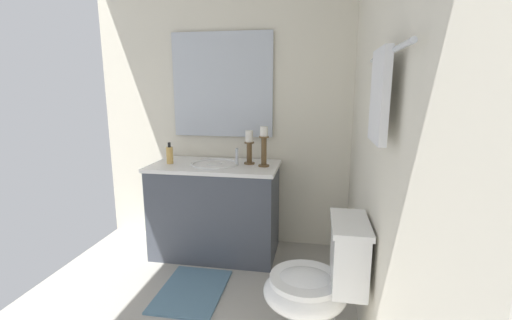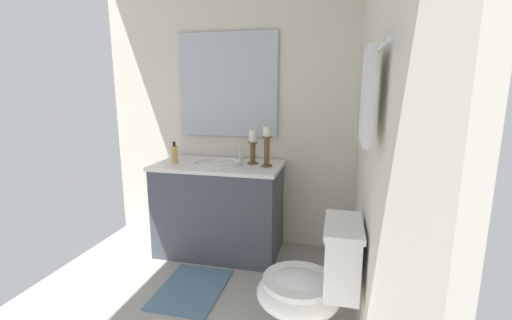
{
  "view_description": "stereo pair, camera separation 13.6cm",
  "coord_description": "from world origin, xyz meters",
  "px_view_note": "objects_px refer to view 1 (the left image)",
  "views": [
    {
      "loc": [
        1.78,
        0.83,
        1.41
      ],
      "look_at": [
        -0.52,
        0.43,
        0.93
      ],
      "focal_mm": 24.21,
      "sensor_mm": 36.0,
      "label": 1
    },
    {
      "loc": [
        1.75,
        0.97,
        1.41
      ],
      "look_at": [
        -0.52,
        0.43,
        0.93
      ],
      "focal_mm": 24.21,
      "sensor_mm": 36.0,
      "label": 2
    }
  ],
  "objects_px": {
    "soap_bottle": "(170,155)",
    "towel_bar": "(387,53)",
    "candle_holder_short": "(249,146)",
    "bath_mat": "(192,291)",
    "toilet": "(318,286)",
    "mirror": "(222,85)",
    "vanity_cabinet": "(216,209)",
    "candle_holder_tall": "(264,145)",
    "towel_near_vanity": "(379,96)",
    "sink_basin": "(215,169)"
  },
  "relations": [
    {
      "from": "candle_holder_short",
      "to": "sink_basin",
      "type": "bearing_deg",
      "value": -77.1
    },
    {
      "from": "soap_bottle",
      "to": "towel_bar",
      "type": "relative_size",
      "value": 0.24
    },
    {
      "from": "sink_basin",
      "to": "towel_bar",
      "type": "distance_m",
      "value": 1.85
    },
    {
      "from": "candle_holder_short",
      "to": "bath_mat",
      "type": "relative_size",
      "value": 0.47
    },
    {
      "from": "candle_holder_short",
      "to": "bath_mat",
      "type": "bearing_deg",
      "value": -22.23
    },
    {
      "from": "vanity_cabinet",
      "to": "mirror",
      "type": "bearing_deg",
      "value": 179.99
    },
    {
      "from": "soap_bottle",
      "to": "bath_mat",
      "type": "bearing_deg",
      "value": 32.98
    },
    {
      "from": "toilet",
      "to": "towel_near_vanity",
      "type": "bearing_deg",
      "value": 36.84
    },
    {
      "from": "toilet",
      "to": "candle_holder_short",
      "type": "bearing_deg",
      "value": -151.26
    },
    {
      "from": "vanity_cabinet",
      "to": "towel_near_vanity",
      "type": "distance_m",
      "value": 1.93
    },
    {
      "from": "candle_holder_short",
      "to": "toilet",
      "type": "height_order",
      "value": "candle_holder_short"
    },
    {
      "from": "toilet",
      "to": "bath_mat",
      "type": "bearing_deg",
      "value": -113.35
    },
    {
      "from": "mirror",
      "to": "bath_mat",
      "type": "height_order",
      "value": "mirror"
    },
    {
      "from": "bath_mat",
      "to": "towel_near_vanity",
      "type": "bearing_deg",
      "value": 58.86
    },
    {
      "from": "soap_bottle",
      "to": "towel_near_vanity",
      "type": "relative_size",
      "value": 0.49
    },
    {
      "from": "mirror",
      "to": "towel_bar",
      "type": "height_order",
      "value": "mirror"
    },
    {
      "from": "vanity_cabinet",
      "to": "soap_bottle",
      "type": "xyz_separation_m",
      "value": [
        0.04,
        -0.38,
        0.47
      ]
    },
    {
      "from": "candle_holder_short",
      "to": "bath_mat",
      "type": "distance_m",
      "value": 1.19
    },
    {
      "from": "bath_mat",
      "to": "soap_bottle",
      "type": "bearing_deg",
      "value": -147.02
    },
    {
      "from": "vanity_cabinet",
      "to": "toilet",
      "type": "xyz_separation_m",
      "value": [
        1.0,
        0.86,
        -0.03
      ]
    },
    {
      "from": "sink_basin",
      "to": "candle_holder_tall",
      "type": "distance_m",
      "value": 0.47
    },
    {
      "from": "sink_basin",
      "to": "soap_bottle",
      "type": "bearing_deg",
      "value": -84.77
    },
    {
      "from": "soap_bottle",
      "to": "toilet",
      "type": "height_order",
      "value": "soap_bottle"
    },
    {
      "from": "vanity_cabinet",
      "to": "candle_holder_tall",
      "type": "bearing_deg",
      "value": 89.15
    },
    {
      "from": "towel_bar",
      "to": "towel_near_vanity",
      "type": "relative_size",
      "value": 2.08
    },
    {
      "from": "candle_holder_tall",
      "to": "candle_holder_short",
      "type": "xyz_separation_m",
      "value": [
        -0.07,
        -0.13,
        -0.02
      ]
    },
    {
      "from": "vanity_cabinet",
      "to": "toilet",
      "type": "bearing_deg",
      "value": 40.89
    },
    {
      "from": "candle_holder_tall",
      "to": "toilet",
      "type": "xyz_separation_m",
      "value": [
        0.99,
        0.45,
        -0.6
      ]
    },
    {
      "from": "candle_holder_tall",
      "to": "vanity_cabinet",
      "type": "bearing_deg",
      "value": -90.85
    },
    {
      "from": "sink_basin",
      "to": "mirror",
      "type": "distance_m",
      "value": 0.74
    },
    {
      "from": "soap_bottle",
      "to": "toilet",
      "type": "relative_size",
      "value": 0.24
    },
    {
      "from": "candle_holder_tall",
      "to": "soap_bottle",
      "type": "xyz_separation_m",
      "value": [
        0.03,
        -0.8,
        -0.1
      ]
    },
    {
      "from": "sink_basin",
      "to": "soap_bottle",
      "type": "relative_size",
      "value": 2.23
    },
    {
      "from": "vanity_cabinet",
      "to": "candle_holder_short",
      "type": "bearing_deg",
      "value": 102.85
    },
    {
      "from": "vanity_cabinet",
      "to": "bath_mat",
      "type": "relative_size",
      "value": 1.78
    },
    {
      "from": "sink_basin",
      "to": "vanity_cabinet",
      "type": "bearing_deg",
      "value": -90.0
    },
    {
      "from": "vanity_cabinet",
      "to": "bath_mat",
      "type": "xyz_separation_m",
      "value": [
        0.62,
        0.0,
        -0.39
      ]
    },
    {
      "from": "candle_holder_tall",
      "to": "toilet",
      "type": "height_order",
      "value": "candle_holder_tall"
    },
    {
      "from": "toilet",
      "to": "mirror",
      "type": "bearing_deg",
      "value": -145.93
    },
    {
      "from": "bath_mat",
      "to": "toilet",
      "type": "bearing_deg",
      "value": 66.65
    },
    {
      "from": "mirror",
      "to": "candle_holder_tall",
      "type": "relative_size",
      "value": 2.77
    },
    {
      "from": "mirror",
      "to": "towel_bar",
      "type": "bearing_deg",
      "value": 35.02
    },
    {
      "from": "toilet",
      "to": "towel_near_vanity",
      "type": "height_order",
      "value": "towel_near_vanity"
    },
    {
      "from": "vanity_cabinet",
      "to": "bath_mat",
      "type": "bearing_deg",
      "value": 0.0
    },
    {
      "from": "mirror",
      "to": "candle_holder_tall",
      "type": "distance_m",
      "value": 0.69
    },
    {
      "from": "candle_holder_tall",
      "to": "towel_bar",
      "type": "relative_size",
      "value": 0.43
    },
    {
      "from": "mirror",
      "to": "bath_mat",
      "type": "distance_m",
      "value": 1.69
    },
    {
      "from": "mirror",
      "to": "towel_near_vanity",
      "type": "height_order",
      "value": "mirror"
    },
    {
      "from": "toilet",
      "to": "towel_bar",
      "type": "bearing_deg",
      "value": 39.19
    },
    {
      "from": "vanity_cabinet",
      "to": "mirror",
      "type": "xyz_separation_m",
      "value": [
        -0.28,
        0.0,
        1.04
      ]
    }
  ]
}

